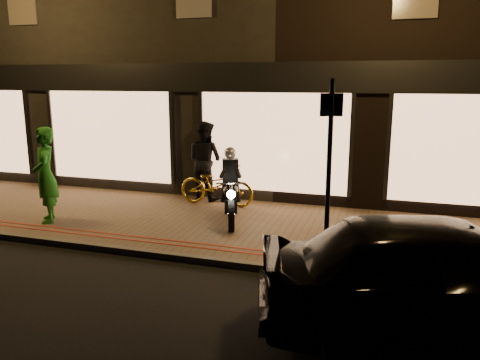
# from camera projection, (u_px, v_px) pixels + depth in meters

# --- Properties ---
(ground) EXTENTS (90.00, 90.00, 0.00)m
(ground) POSITION_uv_depth(u_px,v_px,m) (217.00, 267.00, 7.91)
(ground) COLOR black
(ground) RESTS_ON ground
(sidewalk) EXTENTS (50.00, 4.00, 0.12)m
(sidewalk) POSITION_uv_depth(u_px,v_px,m) (250.00, 228.00, 9.76)
(sidewalk) COLOR brown
(sidewalk) RESTS_ON ground
(kerb_stone) EXTENTS (50.00, 0.14, 0.12)m
(kerb_stone) POSITION_uv_depth(u_px,v_px,m) (218.00, 262.00, 7.94)
(kerb_stone) COLOR #59544C
(kerb_stone) RESTS_ON ground
(red_kerb_lines) EXTENTS (50.00, 0.26, 0.01)m
(red_kerb_lines) POSITION_uv_depth(u_px,v_px,m) (228.00, 249.00, 8.40)
(red_kerb_lines) COLOR maroon
(red_kerb_lines) RESTS_ON sidewalk
(building_row) EXTENTS (48.00, 10.11, 8.50)m
(building_row) POSITION_uv_depth(u_px,v_px,m) (310.00, 44.00, 15.40)
(building_row) COLOR black
(building_row) RESTS_ON ground
(motorcycle) EXTENTS (0.83, 1.87, 1.59)m
(motorcycle) POSITION_uv_depth(u_px,v_px,m) (231.00, 193.00, 9.93)
(motorcycle) COLOR black
(motorcycle) RESTS_ON sidewalk
(sign_post) EXTENTS (0.35, 0.12, 3.00)m
(sign_post) POSITION_uv_depth(u_px,v_px,m) (329.00, 164.00, 7.35)
(sign_post) COLOR black
(sign_post) RESTS_ON sidewalk
(bicycle_gold) EXTENTS (1.91, 0.74, 0.99)m
(bicycle_gold) POSITION_uv_depth(u_px,v_px,m) (217.00, 185.00, 11.25)
(bicycle_gold) COLOR gold
(bicycle_gold) RESTS_ON sidewalk
(person_green) EXTENTS (0.84, 0.88, 2.02)m
(person_green) POSITION_uv_depth(u_px,v_px,m) (45.00, 175.00, 9.85)
(person_green) COLOR #20751F
(person_green) RESTS_ON sidewalk
(person_dark) EXTENTS (1.15, 1.03, 1.97)m
(person_dark) POSITION_uv_depth(u_px,v_px,m) (205.00, 161.00, 11.72)
(person_dark) COLOR black
(person_dark) RESTS_ON sidewalk
(parked_car) EXTENTS (4.86, 2.94, 1.55)m
(parked_car) POSITION_uv_depth(u_px,v_px,m) (447.00, 277.00, 5.63)
(parked_car) COLOR black
(parked_car) RESTS_ON ground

